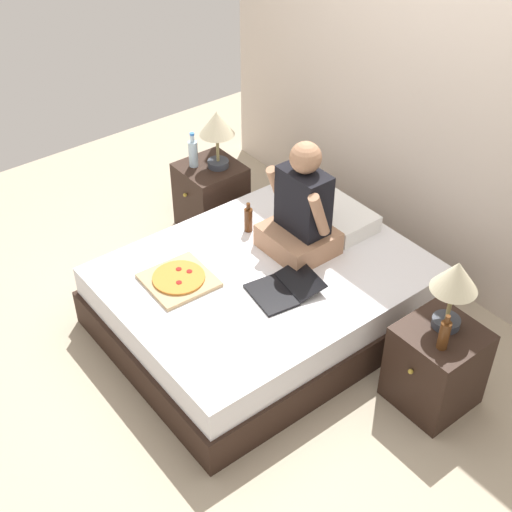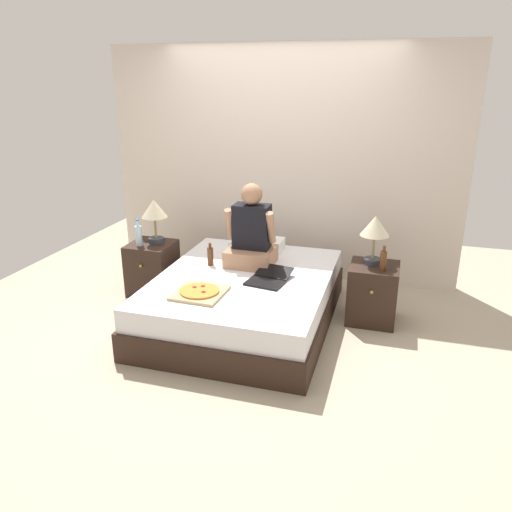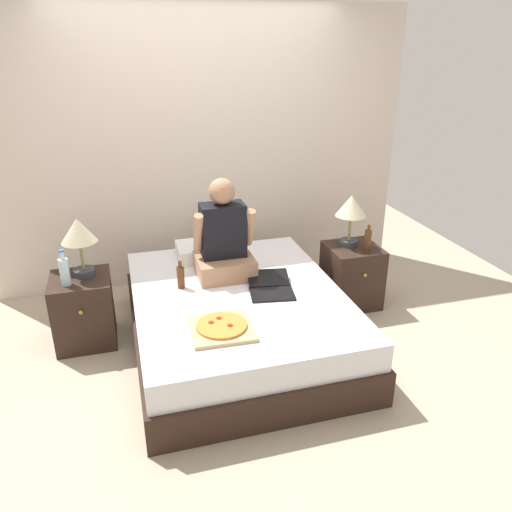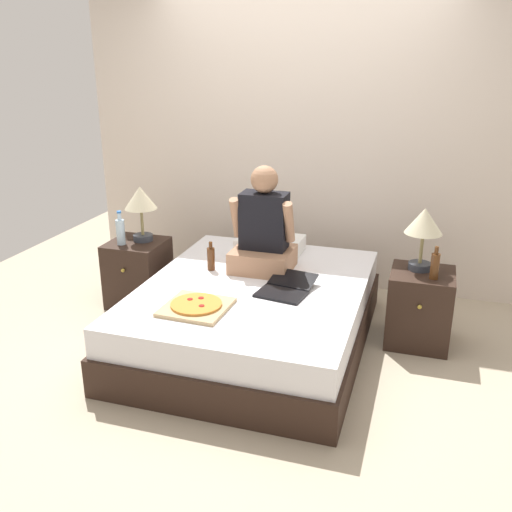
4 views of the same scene
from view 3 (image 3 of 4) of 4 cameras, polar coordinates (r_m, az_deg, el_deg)
ground_plane at (r=3.96m, az=-2.03°, el=-9.98°), size 5.90×5.90×0.00m
wall_back at (r=4.72m, az=-6.31°, el=11.91°), size 3.90×0.12×2.50m
bed at (r=3.84m, az=-2.08°, el=-7.15°), size 1.56×1.98×0.46m
nightstand_left at (r=4.08m, az=-19.08°, el=-5.86°), size 0.44×0.47×0.54m
lamp_on_left_nightstand at (r=3.88m, az=-19.62°, el=2.31°), size 0.26×0.26×0.45m
water_bottle at (r=3.84m, az=-21.05°, el=-1.60°), size 0.07×0.07×0.28m
nightstand_right at (r=4.49m, az=10.86°, el=-2.18°), size 0.44×0.47×0.54m
lamp_on_right_nightstand at (r=4.30m, az=10.81°, el=5.26°), size 0.26×0.26×0.45m
beer_bottle at (r=4.29m, az=12.65°, el=1.82°), size 0.06×0.06×0.23m
pillow at (r=4.32m, az=-5.52°, el=0.68°), size 0.52×0.34×0.12m
person_seated at (r=3.89m, az=-3.73°, el=1.74°), size 0.47×0.40×0.78m
laptop at (r=3.72m, az=1.70°, el=-3.73°), size 0.38×0.46×0.07m
pizza_box at (r=3.25m, az=-3.95°, el=-8.14°), size 0.41×0.41×0.05m
beer_bottle_on_bed at (r=3.78m, az=-8.60°, el=-2.36°), size 0.06×0.06×0.22m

